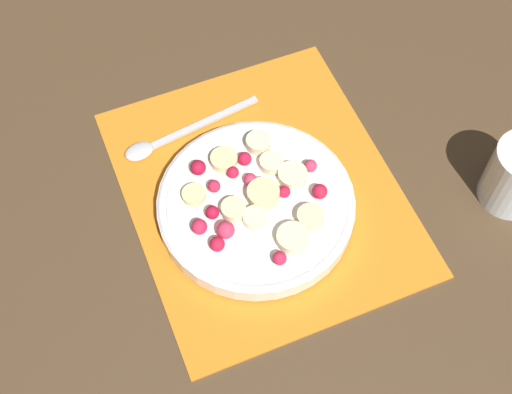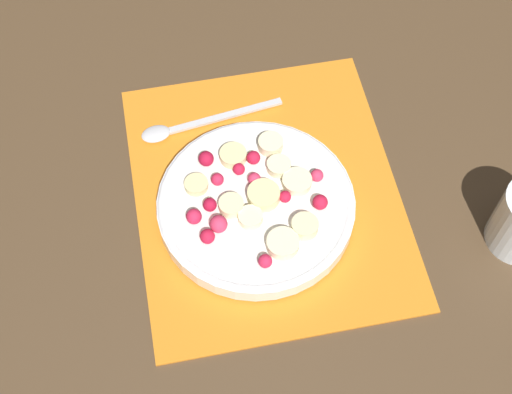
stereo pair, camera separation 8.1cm
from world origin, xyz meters
name	(u,v)px [view 2 (the right image)]	position (x,y,z in m)	size (l,w,h in m)	color
ground_plane	(266,193)	(0.00, 0.00, 0.00)	(3.00, 3.00, 0.00)	#4C3823
placemat	(267,192)	(0.00, 0.00, 0.00)	(0.37, 0.31, 0.01)	orange
fruit_bowl	(256,204)	(-0.02, 0.02, 0.02)	(0.23, 0.23, 0.04)	white
spoon	(185,126)	(0.11, 0.08, 0.01)	(0.04, 0.19, 0.01)	silver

